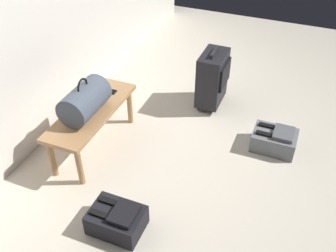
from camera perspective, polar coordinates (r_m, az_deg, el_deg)
ground_plane at (r=3.33m, az=6.98°, el=-5.49°), size 6.60×6.60×0.00m
bench at (r=3.33m, az=-11.31°, el=1.54°), size 1.00×0.36×0.40m
duffel_bag_slate at (r=3.17m, az=-12.33°, el=3.71°), size 0.44×0.26×0.34m
cell_phone at (r=3.50m, az=-8.88°, el=5.21°), size 0.07×0.14×0.01m
suitcase_upright_charcoal at (r=3.85m, az=6.69°, el=7.17°), size 0.39×0.25×0.62m
backpack_dark at (r=2.81m, az=-7.62°, el=-13.68°), size 0.28×0.38×0.21m
backpack_grey at (r=3.53m, az=15.63°, el=-1.99°), size 0.28×0.38×0.21m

